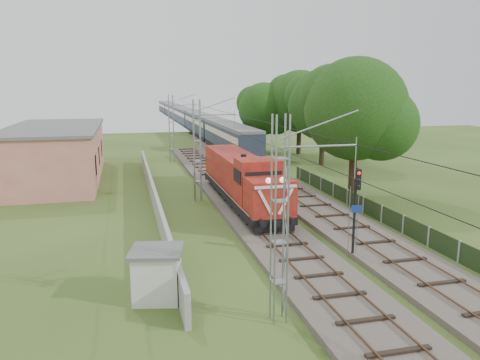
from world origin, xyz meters
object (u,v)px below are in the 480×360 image
object	(u,v)px
signal_post	(356,197)
relay_hut	(157,274)
locomotive	(242,178)
coach_rake	(185,115)

from	to	relation	value
signal_post	relay_hut	world-z (taller)	signal_post
locomotive	signal_post	bearing A→B (deg)	-76.30
locomotive	signal_post	world-z (taller)	signal_post
locomotive	coach_rake	distance (m)	72.29
locomotive	relay_hut	distance (m)	16.30
coach_rake	relay_hut	bearing A→B (deg)	-98.15
relay_hut	signal_post	bearing A→B (deg)	12.32
locomotive	signal_post	size ratio (longest dim) A/B	3.36
coach_rake	signal_post	size ratio (longest dim) A/B	23.26
coach_rake	signal_post	world-z (taller)	signal_post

